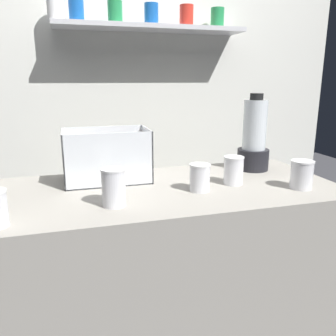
% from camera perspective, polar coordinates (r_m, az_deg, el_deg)
% --- Properties ---
extents(counter, '(1.40, 0.64, 0.90)m').
position_cam_1_polar(counter, '(1.60, -0.00, -18.74)').
color(counter, '#9E998E').
rests_on(counter, ground_plane).
extents(back_wall_unit, '(2.60, 0.24, 2.50)m').
position_cam_1_polar(back_wall_unit, '(2.08, -5.85, 12.71)').
color(back_wall_unit, silver).
rests_on(back_wall_unit, ground_plane).
extents(carrot_display_bin, '(0.36, 0.22, 0.22)m').
position_cam_1_polar(carrot_display_bin, '(1.49, -9.73, 0.56)').
color(carrot_display_bin, white).
rests_on(carrot_display_bin, counter).
extents(blender_pitcher, '(0.15, 0.15, 0.36)m').
position_cam_1_polar(blender_pitcher, '(1.70, 14.06, 4.56)').
color(blender_pitcher, black).
rests_on(blender_pitcher, counter).
extents(juice_cup_beet_left, '(0.09, 0.09, 0.13)m').
position_cam_1_polar(juice_cup_beet_left, '(1.20, -9.00, -3.47)').
color(juice_cup_beet_left, white).
rests_on(juice_cup_beet_left, counter).
extents(juice_cup_orange_middle, '(0.08, 0.08, 0.11)m').
position_cam_1_polar(juice_cup_orange_middle, '(1.35, 5.28, -1.88)').
color(juice_cup_orange_middle, white).
rests_on(juice_cup_orange_middle, counter).
extents(juice_cup_carrot_right, '(0.08, 0.08, 0.12)m').
position_cam_1_polar(juice_cup_carrot_right, '(1.46, 10.79, -0.63)').
color(juice_cup_carrot_right, white).
rests_on(juice_cup_carrot_right, counter).
extents(juice_cup_pomegranate_far_right, '(0.09, 0.09, 0.11)m').
position_cam_1_polar(juice_cup_pomegranate_far_right, '(1.47, 21.27, -1.27)').
color(juice_cup_pomegranate_far_right, white).
rests_on(juice_cup_pomegranate_far_right, counter).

